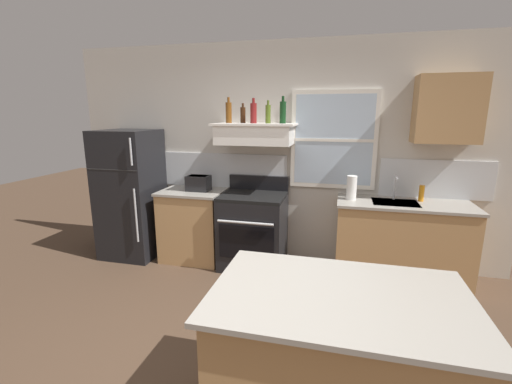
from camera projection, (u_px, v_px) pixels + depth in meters
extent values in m
plane|color=#4C3828|center=(223.00, 375.00, 2.51)|extent=(16.00, 16.00, 0.00)
cube|color=beige|center=(280.00, 155.00, 4.32)|extent=(5.40, 0.06, 2.70)
cube|color=silver|center=(194.00, 169.00, 4.60)|extent=(2.50, 0.02, 0.44)
cube|color=silver|center=(435.00, 179.00, 3.90)|extent=(1.20, 0.02, 0.44)
cube|color=white|center=(333.00, 140.00, 4.07)|extent=(1.00, 0.04, 1.15)
cube|color=silver|center=(333.00, 140.00, 4.06)|extent=(0.90, 0.01, 1.05)
cube|color=white|center=(333.00, 140.00, 4.05)|extent=(0.90, 0.02, 0.04)
cube|color=black|center=(131.00, 194.00, 4.51)|extent=(0.70, 0.68, 1.65)
cube|color=#333333|center=(111.00, 170.00, 4.10)|extent=(0.69, 0.00, 0.01)
cylinder|color=#A5A8AD|center=(136.00, 216.00, 4.13)|extent=(0.02, 0.02, 0.66)
cylinder|color=#A5A8AD|center=(131.00, 152.00, 3.96)|extent=(0.02, 0.02, 0.32)
cube|color=tan|center=(194.00, 226.00, 4.46)|extent=(0.76, 0.60, 0.88)
cube|color=#9E998E|center=(193.00, 191.00, 4.35)|extent=(0.79, 0.63, 0.03)
cube|color=black|center=(198.00, 183.00, 4.31)|extent=(0.28, 0.20, 0.19)
cube|color=black|center=(198.00, 176.00, 4.29)|extent=(0.24, 0.16, 0.01)
cube|color=black|center=(188.00, 180.00, 4.34)|extent=(0.02, 0.03, 0.02)
cube|color=black|center=(253.00, 232.00, 4.23)|extent=(0.76, 0.64, 0.87)
cube|color=black|center=(253.00, 196.00, 4.13)|extent=(0.76, 0.64, 0.04)
cube|color=black|center=(259.00, 183.00, 4.38)|extent=(0.76, 0.06, 0.18)
cube|color=black|center=(246.00, 243.00, 3.93)|extent=(0.65, 0.01, 0.40)
cylinder|color=silver|center=(245.00, 223.00, 3.84)|extent=(0.65, 0.03, 0.03)
cube|color=white|center=(255.00, 135.00, 4.06)|extent=(0.88, 0.48, 0.22)
cube|color=#262628|center=(250.00, 143.00, 3.87)|extent=(0.75, 0.02, 0.04)
cube|color=white|center=(255.00, 124.00, 4.03)|extent=(0.96, 0.52, 0.02)
cylinder|color=brown|center=(229.00, 113.00, 4.10)|extent=(0.07, 0.07, 0.24)
cylinder|color=brown|center=(228.00, 100.00, 4.07)|extent=(0.03, 0.03, 0.06)
cylinder|color=#381E0F|center=(243.00, 115.00, 4.08)|extent=(0.06, 0.06, 0.18)
cylinder|color=#381E0F|center=(243.00, 105.00, 4.05)|extent=(0.03, 0.03, 0.05)
cylinder|color=maroon|center=(253.00, 113.00, 3.97)|extent=(0.07, 0.07, 0.23)
cylinder|color=maroon|center=(253.00, 101.00, 3.94)|extent=(0.03, 0.03, 0.06)
cylinder|color=#4C601E|center=(268.00, 114.00, 3.95)|extent=(0.06, 0.06, 0.21)
cylinder|color=#4C601E|center=(268.00, 103.00, 3.92)|extent=(0.03, 0.03, 0.05)
cylinder|color=#143819|center=(283.00, 113.00, 3.91)|extent=(0.07, 0.07, 0.24)
cylinder|color=#143819|center=(283.00, 99.00, 3.87)|extent=(0.03, 0.03, 0.06)
cube|color=tan|center=(401.00, 243.00, 3.87)|extent=(1.40, 0.60, 0.88)
cube|color=#9E998E|center=(405.00, 204.00, 3.76)|extent=(1.43, 0.63, 0.03)
cube|color=#B7BABC|center=(395.00, 203.00, 3.77)|extent=(0.48, 0.36, 0.01)
cylinder|color=silver|center=(395.00, 187.00, 3.87)|extent=(0.03, 0.03, 0.28)
cylinder|color=silver|center=(397.00, 178.00, 3.76)|extent=(0.02, 0.16, 0.02)
cylinder|color=white|center=(352.00, 188.00, 3.86)|extent=(0.11, 0.11, 0.27)
cylinder|color=orange|center=(421.00, 193.00, 3.79)|extent=(0.06, 0.06, 0.18)
cube|color=tan|center=(335.00, 368.00, 1.97)|extent=(1.32, 0.82, 0.88)
cube|color=#9E998E|center=(340.00, 296.00, 1.87)|extent=(1.40, 0.90, 0.03)
cube|color=tan|center=(448.00, 109.00, 3.59)|extent=(0.64, 0.32, 0.70)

